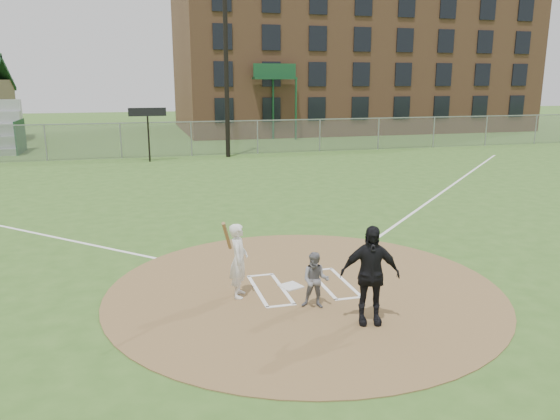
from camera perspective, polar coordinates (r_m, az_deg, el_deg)
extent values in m
plane|color=#345A1F|center=(11.83, 2.56, -8.32)|extent=(140.00, 140.00, 0.00)
cylinder|color=olive|center=(11.83, 2.56, -8.28)|extent=(8.40, 8.40, 0.02)
cube|color=silver|center=(11.93, 1.14, -7.96)|extent=(0.54, 0.54, 0.03)
cube|color=white|center=(23.47, 17.00, 2.10)|extent=(17.04, 17.04, 0.01)
imported|color=slate|center=(10.73, 3.73, -7.34)|extent=(0.67, 0.61, 1.12)
imported|color=black|center=(10.08, 9.37, -6.70)|extent=(1.16, 0.71, 1.85)
cube|color=white|center=(11.71, -2.38, -8.42)|extent=(0.08, 1.80, 0.01)
cube|color=white|center=(11.84, 0.24, -8.17)|extent=(0.08, 1.80, 0.01)
cube|color=white|center=(12.59, -2.05, -6.83)|extent=(0.62, 0.08, 0.01)
cube|color=white|center=(10.97, 0.13, -9.98)|extent=(0.62, 0.08, 0.01)
cube|color=white|center=(12.28, 6.84, -7.46)|extent=(0.08, 1.80, 0.01)
cube|color=white|center=(12.09, 4.39, -7.74)|extent=(0.08, 1.80, 0.01)
cube|color=white|center=(12.97, 4.20, -6.24)|extent=(0.62, 0.08, 0.01)
cube|color=white|center=(11.40, 7.21, -9.15)|extent=(0.62, 0.08, 0.01)
imported|color=silver|center=(11.22, -4.33, -5.27)|extent=(0.53, 0.65, 1.55)
cylinder|color=brown|center=(10.59, -5.57, -2.71)|extent=(0.29, 0.58, 0.70)
cube|color=slate|center=(32.81, -9.24, 7.35)|extent=(56.00, 0.03, 2.00)
cube|color=gray|center=(32.72, -9.31, 9.09)|extent=(56.00, 0.06, 0.06)
cube|color=gray|center=(32.81, -9.24, 7.35)|extent=(56.08, 0.08, 2.00)
cube|color=#194728|center=(37.41, -25.49, 6.96)|extent=(0.08, 3.20, 2.00)
cube|color=brown|center=(52.28, 6.92, 16.77)|extent=(30.00, 16.00, 15.00)
cube|color=black|center=(44.86, 10.81, 17.07)|extent=(26.60, 0.10, 12.20)
cube|color=#194728|center=(41.13, -0.56, 13.60)|extent=(3.20, 1.00, 0.15)
cube|color=#194728|center=(41.67, -0.73, 10.50)|extent=(0.12, 0.12, 4.50)
cube|color=#194728|center=(41.16, 1.66, 10.46)|extent=(0.12, 0.12, 4.50)
cube|color=#194728|center=(41.14, -0.56, 14.37)|extent=(3.20, 0.08, 1.00)
cylinder|color=black|center=(31.96, -5.68, 16.28)|extent=(0.26, 0.26, 12.00)
cylinder|color=black|center=(30.83, -13.56, 7.33)|extent=(0.10, 0.10, 2.60)
cube|color=black|center=(30.72, -13.71, 9.92)|extent=(2.00, 0.10, 0.45)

